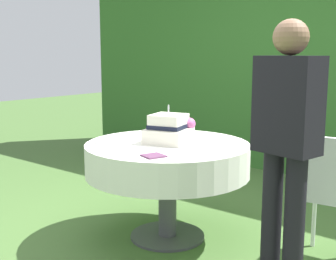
{
  "coord_description": "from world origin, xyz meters",
  "views": [
    {
      "loc": [
        2.08,
        -2.57,
        1.42
      ],
      "look_at": [
        -0.0,
        0.01,
        0.84
      ],
      "focal_mm": 48.02,
      "sensor_mm": 36.0,
      "label": 1
    }
  ],
  "objects_px": {
    "cake_table": "(167,160)",
    "serving_plate_left": "(208,135)",
    "napkin_stack": "(154,156)",
    "garden_chair": "(332,187)",
    "serving_plate_far": "(102,142)",
    "wedding_cake": "(169,130)",
    "standing_person": "(286,139)",
    "serving_plate_near": "(205,148)"
  },
  "relations": [
    {
      "from": "cake_table",
      "to": "serving_plate_left",
      "type": "bearing_deg",
      "value": 81.84
    },
    {
      "from": "napkin_stack",
      "to": "garden_chair",
      "type": "bearing_deg",
      "value": 37.85
    },
    {
      "from": "serving_plate_far",
      "to": "napkin_stack",
      "type": "height_order",
      "value": "serving_plate_far"
    },
    {
      "from": "cake_table",
      "to": "napkin_stack",
      "type": "relative_size",
      "value": 9.27
    },
    {
      "from": "wedding_cake",
      "to": "garden_chair",
      "type": "distance_m",
      "value": 1.21
    },
    {
      "from": "napkin_stack",
      "to": "serving_plate_left",
      "type": "bearing_deg",
      "value": 99.28
    },
    {
      "from": "serving_plate_left",
      "to": "standing_person",
      "type": "xyz_separation_m",
      "value": [
        0.96,
        -0.65,
        0.18
      ]
    },
    {
      "from": "serving_plate_near",
      "to": "standing_person",
      "type": "xyz_separation_m",
      "value": [
        0.71,
        -0.22,
        0.18
      ]
    },
    {
      "from": "serving_plate_far",
      "to": "standing_person",
      "type": "relative_size",
      "value": 0.06
    },
    {
      "from": "cake_table",
      "to": "serving_plate_far",
      "type": "distance_m",
      "value": 0.51
    },
    {
      "from": "serving_plate_left",
      "to": "garden_chair",
      "type": "relative_size",
      "value": 0.12
    },
    {
      "from": "serving_plate_near",
      "to": "napkin_stack",
      "type": "height_order",
      "value": "serving_plate_near"
    },
    {
      "from": "cake_table",
      "to": "serving_plate_left",
      "type": "height_order",
      "value": "serving_plate_left"
    },
    {
      "from": "standing_person",
      "to": "serving_plate_far",
      "type": "bearing_deg",
      "value": -175.52
    },
    {
      "from": "cake_table",
      "to": "serving_plate_near",
      "type": "xyz_separation_m",
      "value": [
        0.32,
        0.03,
        0.13
      ]
    },
    {
      "from": "cake_table",
      "to": "garden_chair",
      "type": "distance_m",
      "value": 1.18
    },
    {
      "from": "garden_chair",
      "to": "standing_person",
      "type": "relative_size",
      "value": 0.56
    },
    {
      "from": "standing_person",
      "to": "garden_chair",
      "type": "bearing_deg",
      "value": 78.78
    },
    {
      "from": "cake_table",
      "to": "standing_person",
      "type": "distance_m",
      "value": 1.09
    },
    {
      "from": "serving_plate_near",
      "to": "garden_chair",
      "type": "distance_m",
      "value": 0.89
    },
    {
      "from": "serving_plate_far",
      "to": "standing_person",
      "type": "distance_m",
      "value": 1.43
    },
    {
      "from": "serving_plate_left",
      "to": "napkin_stack",
      "type": "relative_size",
      "value": 0.81
    },
    {
      "from": "napkin_stack",
      "to": "standing_person",
      "type": "height_order",
      "value": "standing_person"
    },
    {
      "from": "standing_person",
      "to": "cake_table",
      "type": "bearing_deg",
      "value": 169.25
    },
    {
      "from": "garden_chair",
      "to": "standing_person",
      "type": "bearing_deg",
      "value": -101.22
    },
    {
      "from": "wedding_cake",
      "to": "serving_plate_left",
      "type": "distance_m",
      "value": 0.44
    },
    {
      "from": "napkin_stack",
      "to": "standing_person",
      "type": "bearing_deg",
      "value": 13.74
    },
    {
      "from": "serving_plate_far",
      "to": "garden_chair",
      "type": "distance_m",
      "value": 1.66
    },
    {
      "from": "serving_plate_near",
      "to": "cake_table",
      "type": "bearing_deg",
      "value": -175.54
    },
    {
      "from": "wedding_cake",
      "to": "serving_plate_far",
      "type": "height_order",
      "value": "wedding_cake"
    },
    {
      "from": "napkin_stack",
      "to": "standing_person",
      "type": "distance_m",
      "value": 0.87
    },
    {
      "from": "cake_table",
      "to": "standing_person",
      "type": "height_order",
      "value": "standing_person"
    },
    {
      "from": "cake_table",
      "to": "serving_plate_far",
      "type": "xyz_separation_m",
      "value": [
        -0.39,
        -0.31,
        0.13
      ]
    },
    {
      "from": "wedding_cake",
      "to": "serving_plate_left",
      "type": "relative_size",
      "value": 3.48
    },
    {
      "from": "serving_plate_near",
      "to": "serving_plate_far",
      "type": "bearing_deg",
      "value": -155.02
    },
    {
      "from": "wedding_cake",
      "to": "serving_plate_near",
      "type": "relative_size",
      "value": 2.57
    },
    {
      "from": "cake_table",
      "to": "serving_plate_far",
      "type": "height_order",
      "value": "serving_plate_far"
    },
    {
      "from": "wedding_cake",
      "to": "serving_plate_near",
      "type": "bearing_deg",
      "value": -0.46
    },
    {
      "from": "standing_person",
      "to": "serving_plate_left",
      "type": "bearing_deg",
      "value": 146.14
    },
    {
      "from": "serving_plate_near",
      "to": "wedding_cake",
      "type": "bearing_deg",
      "value": 179.54
    },
    {
      "from": "serving_plate_near",
      "to": "napkin_stack",
      "type": "bearing_deg",
      "value": -105.69
    },
    {
      "from": "garden_chair",
      "to": "standing_person",
      "type": "height_order",
      "value": "standing_person"
    }
  ]
}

